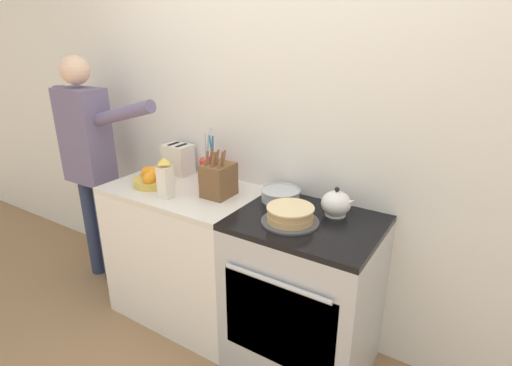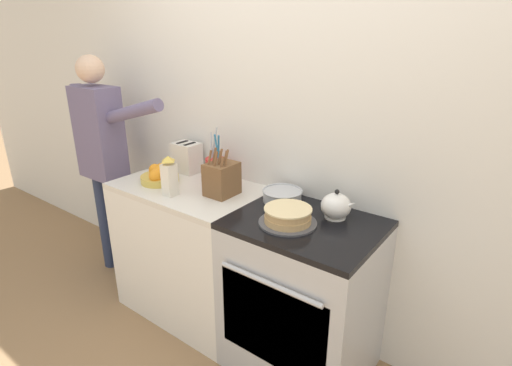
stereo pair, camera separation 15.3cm
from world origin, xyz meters
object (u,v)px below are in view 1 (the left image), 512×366
Objects in this scene: toaster at (178,159)px; tea_kettle at (336,204)px; utensil_crock at (210,170)px; mixing_bowl at (280,195)px; person_baker at (89,154)px; knife_block at (219,180)px; milk_carton at (165,179)px; stove_range at (303,295)px; fruit_bowl at (153,178)px; layer_cake at (290,215)px.

tea_kettle is at bearing -2.91° from toaster.
toaster is at bearing 174.20° from utensil_crock.
tea_kettle is 0.33m from mixing_bowl.
person_baker is (-0.63, -0.22, -0.01)m from toaster.
milk_carton is (-0.23, -0.18, 0.01)m from knife_block.
person_baker reaches higher than utensil_crock.
utensil_crock reaches higher than mixing_bowl.
milk_carton is at bearing -57.12° from toaster.
stove_range is 0.98m from milk_carton.
mixing_bowl is 0.36m from knife_block.
person_baker reaches higher than toaster.
knife_block is 0.30m from milk_carton.
fruit_bowl is at bearing -86.60° from toaster.
milk_carton is at bearing -21.54° from person_baker.
knife_block is 1.18× the size of milk_carton.
fruit_bowl is (-0.78, -0.21, 0.01)m from mixing_bowl.
utensil_crock is at bearing 39.53° from fruit_bowl.
milk_carton is (-0.56, -0.31, 0.08)m from mixing_bowl.
milk_carton is at bearing -168.83° from stove_range.
tea_kettle is 0.67× the size of knife_block.
knife_block is (-0.57, 0.03, 0.54)m from stove_range.
utensil_crock is at bearing 167.47° from stove_range.
fruit_bowl reaches higher than mixing_bowl.
fruit_bowl is 0.24m from milk_carton.
milk_carton is (-0.06, -0.32, 0.03)m from utensil_crock.
toaster reaches higher than mixing_bowl.
utensil_crock is (-0.51, 0.01, 0.05)m from mixing_bowl.
milk_carton is 0.14× the size of person_baker.
layer_cake is at bearing -10.14° from knife_block.
stove_range is 1.12m from fruit_bowl.
knife_block is (-0.66, -0.11, 0.03)m from tea_kettle.
mixing_bowl is at bearing 28.74° from milk_carton.
stove_range is at bearing -11.93° from person_baker.
toaster is (-0.01, 0.25, 0.05)m from fruit_bowl.
stove_range is 3.98× the size of mixing_bowl.
stove_range is 1.74m from person_baker.
knife_block reaches higher than toaster.
mixing_bowl is (-0.33, 0.01, -0.03)m from tea_kettle.
utensil_crock is 1.45× the size of fruit_bowl.
toaster is (-1.03, 0.19, 0.54)m from stove_range.
mixing_bowl is 0.79m from toaster.
knife_block is at bearing -20.10° from toaster.
stove_range is at bearing -125.07° from tea_kettle.
tea_kettle is at bearing -2.49° from mixing_bowl.
tea_kettle is at bearing 18.22° from milk_carton.
stove_range is 0.49m from layer_cake.
fruit_bowl is at bearing -176.81° from stove_range.
person_baker reaches higher than knife_block.
knife_block is 1.18× the size of fruit_bowl.
fruit_bowl is at bearing -165.02° from mixing_bowl.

